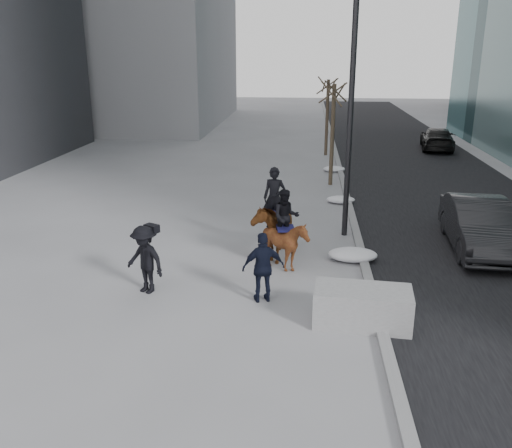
# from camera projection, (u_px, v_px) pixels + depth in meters

# --- Properties ---
(ground) EXTENTS (120.00, 120.00, 0.00)m
(ground) POSITION_uv_depth(u_px,v_px,m) (252.00, 295.00, 13.56)
(ground) COLOR gray
(ground) RESTS_ON ground
(road) EXTENTS (8.00, 90.00, 0.01)m
(road) POSITION_uv_depth(u_px,v_px,m) (444.00, 199.00, 22.41)
(road) COLOR black
(road) RESTS_ON ground
(curb) EXTENTS (0.25, 90.00, 0.12)m
(curb) POSITION_uv_depth(u_px,v_px,m) (346.00, 195.00, 22.75)
(curb) COLOR gray
(curb) RESTS_ON ground
(planter) EXTENTS (2.22, 1.26, 0.85)m
(planter) POSITION_uv_depth(u_px,v_px,m) (362.00, 307.00, 12.02)
(planter) COLOR #939396
(planter) RESTS_ON ground
(car_near) EXTENTS (1.94, 4.80, 1.55)m
(car_near) POSITION_uv_depth(u_px,v_px,m) (479.00, 225.00, 16.49)
(car_near) COLOR black
(car_near) RESTS_ON ground
(car_far) EXTENTS (2.56, 4.86, 1.34)m
(car_far) POSITION_uv_depth(u_px,v_px,m) (437.00, 139.00, 33.35)
(car_far) COLOR black
(car_far) RESTS_ON ground
(tree_near) EXTENTS (1.20, 1.20, 4.98)m
(tree_near) POSITION_uv_depth(u_px,v_px,m) (333.00, 130.00, 24.01)
(tree_near) COLOR #372D21
(tree_near) RESTS_ON ground
(tree_far) EXTENTS (1.20, 1.20, 4.77)m
(tree_far) POSITION_uv_depth(u_px,v_px,m) (327.00, 114.00, 31.02)
(tree_far) COLOR #352C1F
(tree_far) RESTS_ON ground
(mounted_left) EXTENTS (1.24, 2.16, 2.64)m
(mounted_left) POSITION_uv_depth(u_px,v_px,m) (274.00, 224.00, 15.96)
(mounted_left) COLOR #4A240E
(mounted_left) RESTS_ON ground
(mounted_right) EXTENTS (1.39, 1.51, 2.26)m
(mounted_right) POSITION_uv_depth(u_px,v_px,m) (285.00, 238.00, 14.93)
(mounted_right) COLOR #46170E
(mounted_right) RESTS_ON ground
(feeder) EXTENTS (1.11, 0.99, 1.75)m
(feeder) POSITION_uv_depth(u_px,v_px,m) (263.00, 267.00, 13.01)
(feeder) COLOR black
(feeder) RESTS_ON ground
(camera_crew) EXTENTS (1.31, 1.11, 1.75)m
(camera_crew) POSITION_uv_depth(u_px,v_px,m) (145.00, 259.00, 13.50)
(camera_crew) COLOR black
(camera_crew) RESTS_ON ground
(lamppost) EXTENTS (0.25, 0.84, 9.09)m
(lamppost) POSITION_uv_depth(u_px,v_px,m) (352.00, 80.00, 16.54)
(lamppost) COLOR black
(lamppost) RESTS_ON ground
(snow_piles) EXTENTS (1.43, 16.21, 0.36)m
(snow_piles) POSITION_uv_depth(u_px,v_px,m) (348.00, 233.00, 17.71)
(snow_piles) COLOR silver
(snow_piles) RESTS_ON ground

